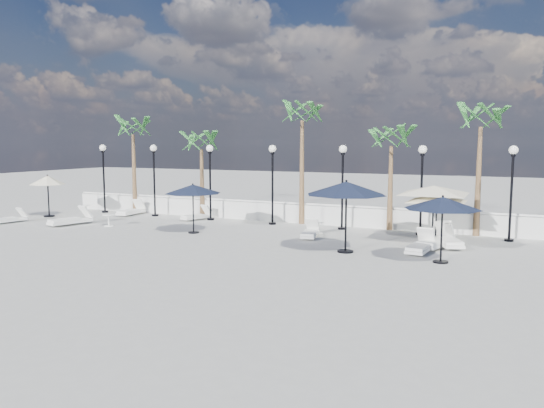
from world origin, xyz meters
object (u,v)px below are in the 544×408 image
at_px(parasol_cream_small, 48,181).
at_px(parasol_cream_sq_a, 434,186).
at_px(parasol_navy_left, 193,189).
at_px(lounger_3, 197,216).
at_px(lounger_7, 436,241).
at_px(lounger_5, 420,246).
at_px(lounger_0, 131,211).
at_px(parasol_navy_right, 443,203).
at_px(parasol_cream_sq_b, 437,194).
at_px(lounger_4, 310,232).
at_px(lounger_6, 447,240).
at_px(lounger_1, 9,219).
at_px(parasol_navy_mid, 346,189).
at_px(lounger_2, 70,220).

bearing_deg(parasol_cream_small, parasol_cream_sq_a, 3.06).
distance_m(parasol_navy_left, parasol_cream_small, 9.94).
bearing_deg(lounger_3, lounger_7, 6.73).
bearing_deg(lounger_7, lounger_5, -93.10).
relative_size(lounger_0, parasol_cream_small, 0.87).
distance_m(lounger_5, parasol_cream_small, 19.75).
distance_m(lounger_5, parasol_navy_right, 2.35).
relative_size(parasol_navy_left, parasol_cream_sq_b, 0.59).
bearing_deg(parasol_cream_sq_a, parasol_cream_small, -176.94).
xyz_separation_m(lounger_5, parasol_navy_left, (-9.76, 0.13, 1.68)).
distance_m(lounger_0, lounger_3, 4.23).
height_order(lounger_4, parasol_cream_sq_a, parasol_cream_sq_a).
relative_size(lounger_4, lounger_6, 0.82).
xyz_separation_m(lounger_1, parasol_navy_right, (20.51, -0.09, 1.76)).
height_order(parasol_cream_sq_a, parasol_cream_small, parasol_cream_sq_a).
xyz_separation_m(lounger_0, parasol_cream_small, (-3.61, -2.32, 1.69)).
bearing_deg(parasol_navy_left, parasol_navy_right, -7.83).
bearing_deg(lounger_4, lounger_0, 156.03).
relative_size(parasol_navy_left, parasol_navy_mid, 0.84).
distance_m(parasol_navy_left, parasol_cream_sq_a, 10.08).
height_order(parasol_navy_mid, parasol_cream_sq_a, parasol_navy_mid).
relative_size(lounger_0, parasol_cream_sq_b, 0.47).
bearing_deg(lounger_4, lounger_3, 149.47).
height_order(lounger_1, parasol_cream_small, parasol_cream_small).
xyz_separation_m(lounger_0, lounger_1, (-3.61, -4.78, -0.03)).
height_order(lounger_1, lounger_4, lounger_4).
bearing_deg(lounger_1, parasol_navy_mid, 11.33).
bearing_deg(lounger_1, parasol_cream_small, 100.70).
xyz_separation_m(lounger_3, lounger_4, (7.10, -2.34, 0.00)).
bearing_deg(lounger_4, lounger_6, -7.85).
bearing_deg(lounger_2, lounger_3, 56.90).
bearing_deg(lounger_5, parasol_cream_sq_a, 92.90).
bearing_deg(parasol_cream_sq_b, parasol_navy_right, -79.45).
xyz_separation_m(lounger_2, lounger_6, (17.09, 2.09, 0.01)).
bearing_deg(lounger_4, parasol_cream_sq_b, -2.44).
distance_m(lounger_2, parasol_navy_mid, 14.04).
xyz_separation_m(lounger_1, lounger_6, (20.36, 2.85, 0.06)).
relative_size(lounger_5, parasol_navy_left, 0.81).
bearing_deg(parasol_cream_sq_a, lounger_2, -170.49).
height_order(lounger_4, lounger_5, lounger_5).
bearing_deg(lounger_1, lounger_4, 19.88).
xyz_separation_m(lounger_4, parasol_navy_left, (-5.06, -1.06, 1.71)).
bearing_deg(lounger_2, parasol_cream_sq_b, 24.20).
bearing_deg(lounger_5, parasol_navy_right, -51.79).
height_order(lounger_6, parasol_navy_left, parasol_navy_left).
height_order(lounger_5, parasol_navy_mid, parasol_navy_mid).
bearing_deg(lounger_7, parasol_navy_right, -63.83).
bearing_deg(parasol_navy_mid, lounger_5, 22.59).
bearing_deg(parasol_cream_sq_b, lounger_7, -81.32).
relative_size(parasol_navy_mid, parasol_cream_small, 1.30).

